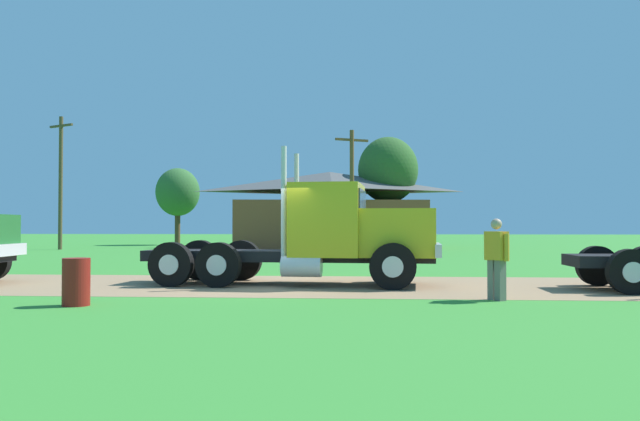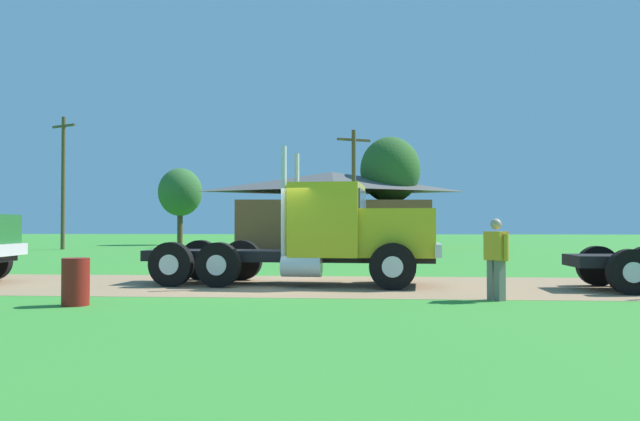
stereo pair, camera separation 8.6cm
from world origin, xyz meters
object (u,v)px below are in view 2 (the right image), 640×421
at_px(steel_barrel, 76,282).
at_px(shed_building, 332,211).
at_px(truck_foreground_white, 330,236).
at_px(visitor_by_barrel, 496,256).
at_px(utility_pole_far, 354,187).
at_px(utility_pole_near, 63,179).

xyz_separation_m(steel_barrel, shed_building, (2.96, 33.94, 2.17)).
relative_size(truck_foreground_white, shed_building, 0.55).
distance_m(truck_foreground_white, visitor_by_barrel, 4.89).
bearing_deg(utility_pole_far, visitor_by_barrel, -81.87).
distance_m(visitor_by_barrel, steel_barrel, 8.51).
xyz_separation_m(steel_barrel, utility_pole_near, (-14.35, 28.60, 4.15)).
height_order(shed_building, utility_pole_near, utility_pole_near).
bearing_deg(visitor_by_barrel, utility_pole_far, 98.13).
height_order(truck_foreground_white, utility_pole_far, utility_pole_far).
relative_size(visitor_by_barrel, shed_building, 0.12).
xyz_separation_m(shed_building, utility_pole_near, (-17.32, -5.34, 1.98)).
bearing_deg(utility_pole_near, steel_barrel, -63.35).
bearing_deg(visitor_by_barrel, steel_barrel, -169.65).
height_order(truck_foreground_white, shed_building, shed_building).
height_order(steel_barrel, utility_pole_far, utility_pole_far).
xyz_separation_m(steel_barrel, utility_pole_far, (4.72, 26.99, 3.47)).
bearing_deg(utility_pole_far, shed_building, 104.21).
bearing_deg(shed_building, visitor_by_barrel, -80.55).
distance_m(truck_foreground_white, utility_pole_far, 22.40).
distance_m(truck_foreground_white, utility_pole_near, 30.71).
bearing_deg(shed_building, utility_pole_far, -75.79).
distance_m(visitor_by_barrel, utility_pole_near, 35.53).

